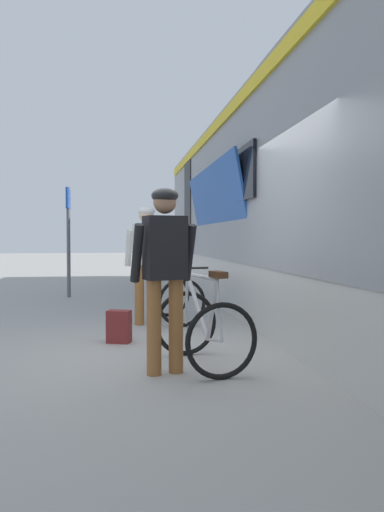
# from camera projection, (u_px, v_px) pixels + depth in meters

# --- Properties ---
(ground_plane) EXTENTS (80.00, 80.00, 0.00)m
(ground_plane) POSITION_uv_depth(u_px,v_px,m) (179.00, 357.00, 5.53)
(ground_plane) COLOR #A09E99
(train_car) EXTENTS (3.19, 21.27, 3.88)m
(train_car) POSITION_uv_depth(u_px,v_px,m) (384.00, 185.00, 6.50)
(train_car) COLOR gray
(train_car) RESTS_ON ground
(cyclist_near_in_white) EXTENTS (0.64, 0.37, 1.76)m
(cyclist_near_in_white) POSITION_uv_depth(u_px,v_px,m) (146.00, 254.00, 7.58)
(cyclist_near_in_white) COLOR #935B2D
(cyclist_near_in_white) RESTS_ON ground
(cyclist_far_in_dark) EXTENTS (0.65, 0.40, 1.76)m
(cyclist_far_in_dark) POSITION_uv_depth(u_px,v_px,m) (165.00, 263.00, 4.81)
(cyclist_far_in_dark) COLOR #935B2D
(cyclist_far_in_dark) RESTS_ON ground
(bicycle_near_white) EXTENTS (0.81, 1.13, 0.99)m
(bicycle_near_white) POSITION_uv_depth(u_px,v_px,m) (175.00, 296.00, 7.88)
(bicycle_near_white) COLOR black
(bicycle_near_white) RESTS_ON ground
(bicycle_far_silver) EXTENTS (0.90, 1.19, 0.99)m
(bicycle_far_silver) POSITION_uv_depth(u_px,v_px,m) (202.00, 327.00, 5.10)
(bicycle_far_silver) COLOR black
(bicycle_far_silver) RESTS_ON ground
(backpack_on_platform) EXTENTS (0.32, 0.26, 0.40)m
(backpack_on_platform) POSITION_uv_depth(u_px,v_px,m) (119.00, 327.00, 6.28)
(backpack_on_platform) COLOR maroon
(backpack_on_platform) RESTS_ON ground
(platform_sign_post) EXTENTS (0.08, 0.70, 2.40)m
(platform_sign_post) POSITION_uv_depth(u_px,v_px,m) (68.00, 223.00, 11.07)
(platform_sign_post) COLOR #595B60
(platform_sign_post) RESTS_ON ground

